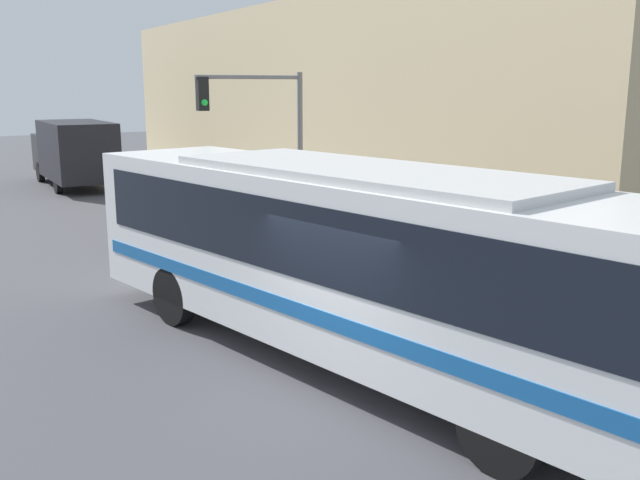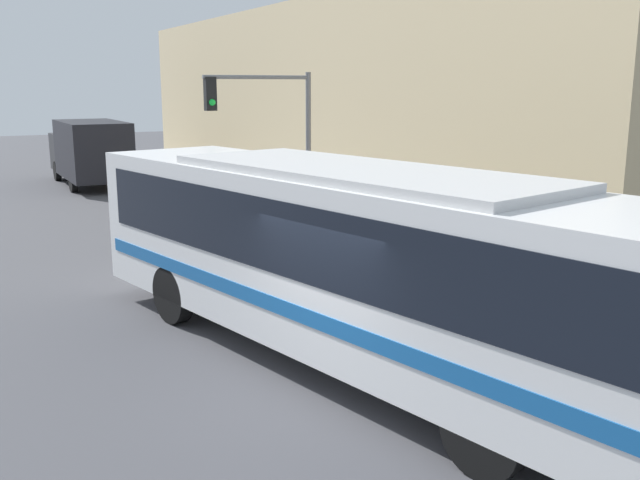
{
  "view_description": "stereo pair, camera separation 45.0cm",
  "coord_description": "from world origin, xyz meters",
  "px_view_note": "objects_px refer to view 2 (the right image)",
  "views": [
    {
      "loc": [
        -4.88,
        -7.96,
        4.33
      ],
      "look_at": [
        2.01,
        3.86,
        1.36
      ],
      "focal_mm": 40.0,
      "sensor_mm": 36.0,
      "label": 1
    },
    {
      "loc": [
        -4.48,
        -8.18,
        4.33
      ],
      "look_at": [
        2.01,
        3.86,
        1.36
      ],
      "focal_mm": 40.0,
      "sensor_mm": 36.0,
      "label": 2
    }
  ],
  "objects_px": {
    "traffic_light_pole": "(271,121)",
    "parking_meter": "(358,212)",
    "fire_hydrant": "(466,269)",
    "city_bus": "(356,253)",
    "delivery_truck": "(89,150)"
  },
  "relations": [
    {
      "from": "delivery_truck",
      "to": "parking_meter",
      "type": "distance_m",
      "value": 17.04
    },
    {
      "from": "fire_hydrant",
      "to": "parking_meter",
      "type": "height_order",
      "value": "parking_meter"
    },
    {
      "from": "city_bus",
      "to": "delivery_truck",
      "type": "bearing_deg",
      "value": 76.89
    },
    {
      "from": "fire_hydrant",
      "to": "parking_meter",
      "type": "distance_m",
      "value": 4.39
    },
    {
      "from": "traffic_light_pole",
      "to": "parking_meter",
      "type": "height_order",
      "value": "traffic_light_pole"
    },
    {
      "from": "fire_hydrant",
      "to": "traffic_light_pole",
      "type": "bearing_deg",
      "value": 98.14
    },
    {
      "from": "city_bus",
      "to": "traffic_light_pole",
      "type": "bearing_deg",
      "value": 60.72
    },
    {
      "from": "fire_hydrant",
      "to": "parking_meter",
      "type": "relative_size",
      "value": 0.56
    },
    {
      "from": "delivery_truck",
      "to": "city_bus",
      "type": "bearing_deg",
      "value": -91.12
    },
    {
      "from": "delivery_truck",
      "to": "fire_hydrant",
      "type": "bearing_deg",
      "value": -80.18
    },
    {
      "from": "parking_meter",
      "to": "delivery_truck",
      "type": "bearing_deg",
      "value": 102.32
    },
    {
      "from": "fire_hydrant",
      "to": "parking_meter",
      "type": "bearing_deg",
      "value": 90.0
    },
    {
      "from": "city_bus",
      "to": "fire_hydrant",
      "type": "height_order",
      "value": "city_bus"
    },
    {
      "from": "city_bus",
      "to": "fire_hydrant",
      "type": "relative_size",
      "value": 15.98
    },
    {
      "from": "delivery_truck",
      "to": "parking_meter",
      "type": "height_order",
      "value": "delivery_truck"
    }
  ]
}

